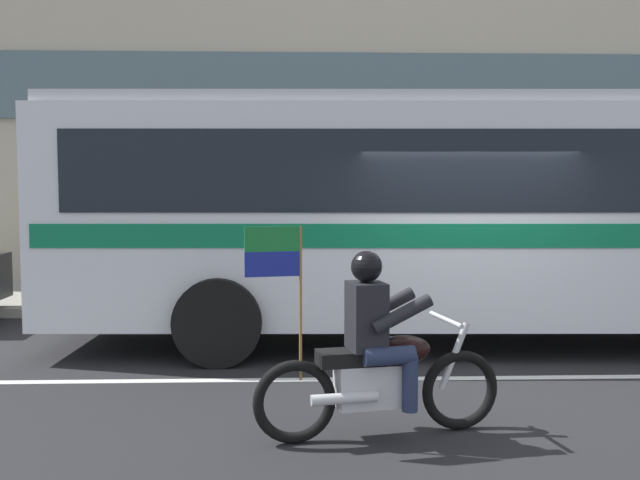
% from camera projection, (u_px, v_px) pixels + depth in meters
% --- Properties ---
extents(ground_plane, '(60.00, 60.00, 0.00)m').
position_uv_depth(ground_plane, '(466.00, 365.00, 8.29)').
color(ground_plane, black).
extents(sidewalk_curb, '(28.00, 3.80, 0.15)m').
position_uv_depth(sidewalk_curb, '(402.00, 294.00, 13.37)').
color(sidewalk_curb, gray).
rests_on(sidewalk_curb, ground_plane).
extents(lane_center_stripe, '(26.60, 0.14, 0.01)m').
position_uv_depth(lane_center_stripe, '(480.00, 378.00, 7.69)').
color(lane_center_stripe, silver).
rests_on(lane_center_stripe, ground_plane).
extents(office_building_facade, '(28.00, 0.89, 12.13)m').
position_uv_depth(office_building_facade, '(388.00, 4.00, 15.21)').
color(office_building_facade, '#B2A893').
rests_on(office_building_facade, ground_plane).
extents(transit_bus, '(11.88, 2.95, 3.22)m').
position_uv_depth(transit_bus, '(501.00, 203.00, 9.37)').
color(transit_bus, silver).
rests_on(transit_bus, ground_plane).
extents(motorcycle_with_rider, '(2.16, 0.76, 1.78)m').
position_uv_depth(motorcycle_with_rider, '(377.00, 358.00, 5.84)').
color(motorcycle_with_rider, black).
rests_on(motorcycle_with_rider, ground_plane).
extents(fire_hydrant, '(0.22, 0.30, 0.75)m').
position_uv_depth(fire_hydrant, '(333.00, 279.00, 12.08)').
color(fire_hydrant, '#4C8C3F').
rests_on(fire_hydrant, sidewalk_curb).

